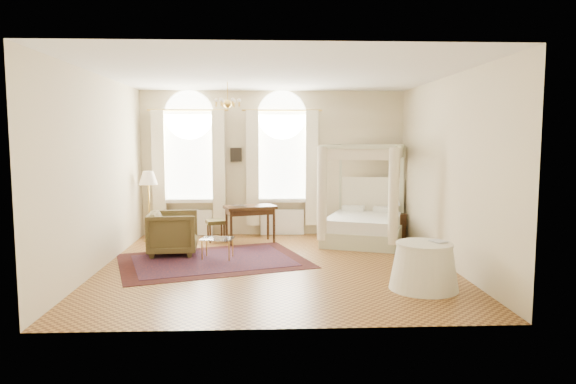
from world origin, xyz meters
The scene contains 18 objects.
ground centered at (0.00, 0.00, 0.00)m, with size 6.00×6.00×0.00m, color olive.
room_walls centered at (0.00, 0.00, 1.98)m, with size 6.00×6.00×6.00m.
window_left centered at (-1.90, 2.87, 1.49)m, with size 1.62×0.27×3.29m.
window_right centered at (0.20, 2.87, 1.49)m, with size 1.62×0.27×3.29m.
chandelier centered at (-0.90, 1.20, 2.91)m, with size 0.51×0.45×0.50m.
wall_pictures centered at (0.09, 2.97, 1.89)m, with size 2.54×0.03×0.39m.
canopy_bed centered at (1.92, 1.95, 0.47)m, with size 2.11×2.32×2.09m.
nightstand centered at (2.70, 2.39, 0.28)m, with size 0.39×0.35×0.55m, color #38210F.
nightstand_lamp centered at (2.69, 2.43, 0.81)m, with size 0.26×0.26×0.39m.
writing_desk centered at (-0.51, 2.03, 0.68)m, with size 1.18×0.84×0.80m.
laptop centered at (-0.72, 1.95, 0.81)m, with size 0.35×0.23×0.03m, color black.
stool centered at (-1.26, 2.23, 0.39)m, with size 0.49×0.49×0.46m.
armchair centered at (-1.95, 0.98, 0.42)m, with size 0.89×0.91×0.83m, color #483C1F.
coffee_table centered at (-1.07, 0.55, 0.36)m, with size 0.63×0.48×0.39m.
floor_lamp centered at (-2.70, 2.31, 1.30)m, with size 0.39×0.39×1.52m.
oriental_rug centered at (-1.14, 0.40, 0.01)m, with size 3.84×3.25×0.01m.
side_table centered at (2.16, -1.48, 0.34)m, with size 1.02×1.02×0.69m.
book centered at (2.29, -1.47, 0.70)m, with size 0.19×0.25×0.02m, color black.
Camera 1 is at (-0.18, -8.80, 2.23)m, focal length 32.00 mm.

